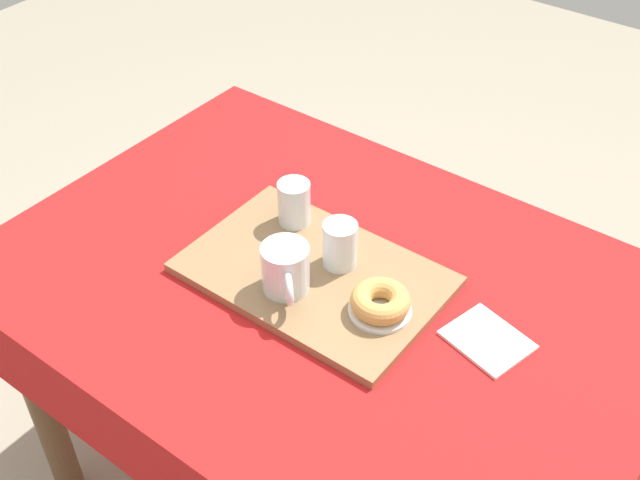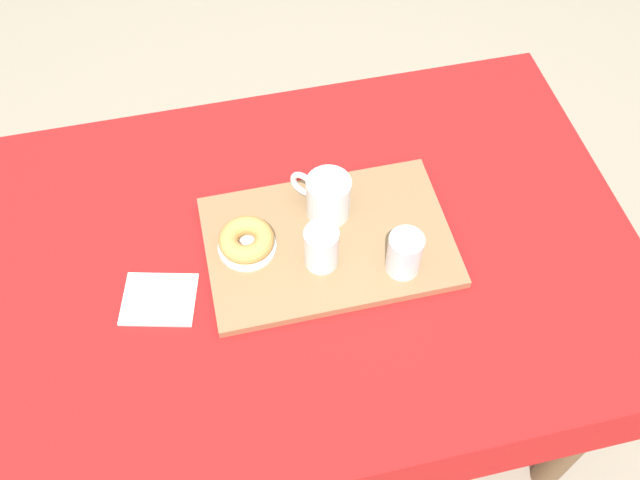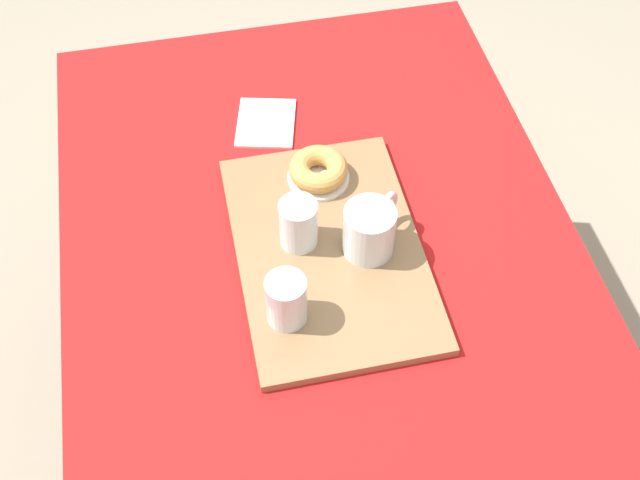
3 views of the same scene
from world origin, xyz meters
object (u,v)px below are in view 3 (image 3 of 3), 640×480
at_px(water_glass_far, 299,225).
at_px(donut_plate_left, 318,177).
at_px(serving_tray, 329,251).
at_px(water_glass_near, 286,301).
at_px(dining_table, 322,280).
at_px(tea_mug_left, 370,231).
at_px(paper_napkin, 266,123).
at_px(sugar_donut_left, 318,169).

bearing_deg(water_glass_far, donut_plate_left, 154.98).
distance_m(serving_tray, water_glass_near, 0.16).
bearing_deg(dining_table, tea_mug_left, 67.11).
xyz_separation_m(serving_tray, paper_napkin, (-0.33, -0.05, -0.01)).
xyz_separation_m(donut_plate_left, paper_napkin, (-0.17, -0.07, -0.02)).
relative_size(dining_table, paper_napkin, 9.21).
bearing_deg(water_glass_near, sugar_donut_left, 158.58).
xyz_separation_m(water_glass_far, paper_napkin, (-0.30, -0.01, -0.05)).
relative_size(donut_plate_left, paper_napkin, 0.84).
height_order(dining_table, water_glass_near, water_glass_near).
bearing_deg(sugar_donut_left, serving_tray, -5.52).
bearing_deg(paper_napkin, tea_mug_left, 18.84).
bearing_deg(dining_table, water_glass_far, -100.06).
height_order(donut_plate_left, paper_napkin, donut_plate_left).
distance_m(serving_tray, sugar_donut_left, 0.16).
bearing_deg(serving_tray, tea_mug_left, 78.89).
xyz_separation_m(water_glass_near, donut_plate_left, (-0.27, 0.11, -0.04)).
bearing_deg(serving_tray, water_glass_far, -118.32).
distance_m(dining_table, sugar_donut_left, 0.20).
bearing_deg(tea_mug_left, sugar_donut_left, -163.23).
bearing_deg(serving_tray, sugar_donut_left, 174.48).
distance_m(water_glass_near, paper_napkin, 0.45).
bearing_deg(donut_plate_left, dining_table, -9.20).
bearing_deg(tea_mug_left, water_glass_far, -108.64).
bearing_deg(serving_tray, donut_plate_left, 174.48).
xyz_separation_m(dining_table, water_glass_far, (-0.01, -0.04, 0.16)).
bearing_deg(donut_plate_left, water_glass_far, -25.02).
height_order(serving_tray, tea_mug_left, tea_mug_left).
bearing_deg(tea_mug_left, water_glass_near, -56.06).
height_order(tea_mug_left, donut_plate_left, tea_mug_left).
bearing_deg(water_glass_far, serving_tray, 61.68).
bearing_deg(donut_plate_left, tea_mug_left, 16.77).
relative_size(serving_tray, tea_mug_left, 4.29).
relative_size(water_glass_near, donut_plate_left, 0.81).
relative_size(serving_tray, water_glass_far, 5.20).
relative_size(dining_table, water_glass_near, 13.61).
height_order(dining_table, serving_tray, serving_tray).
xyz_separation_m(dining_table, water_glass_near, (0.14, -0.08, 0.16)).
height_order(water_glass_far, sugar_donut_left, water_glass_far).
distance_m(dining_table, water_glass_near, 0.23).
relative_size(dining_table, serving_tray, 2.62).
height_order(sugar_donut_left, paper_napkin, sugar_donut_left).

